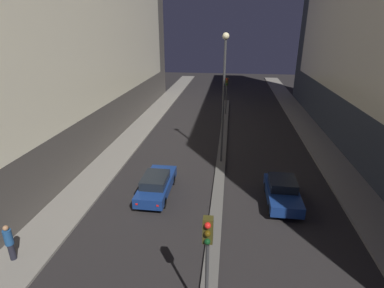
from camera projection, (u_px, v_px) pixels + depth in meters
building_left at (73, 11)px, 25.08m from camera, size 6.01×42.77×22.35m
median_strip at (222, 150)px, 25.88m from camera, size 0.71×37.09×0.15m
traffic_light_near at (207, 249)px, 9.56m from camera, size 0.32×0.42×4.36m
traffic_light_mid at (227, 88)px, 35.01m from camera, size 0.32×0.42×4.36m
street_lamp at (224, 85)px, 21.32m from camera, size 0.47×0.47×9.48m
car_left_lane at (156, 184)px, 18.77m from camera, size 1.73×4.62×1.48m
car_right_lane at (282, 192)px, 17.93m from camera, size 1.82×4.08×1.49m
pedestrian_on_left_sidewalk at (9, 242)px, 13.24m from camera, size 0.36×0.36×1.80m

